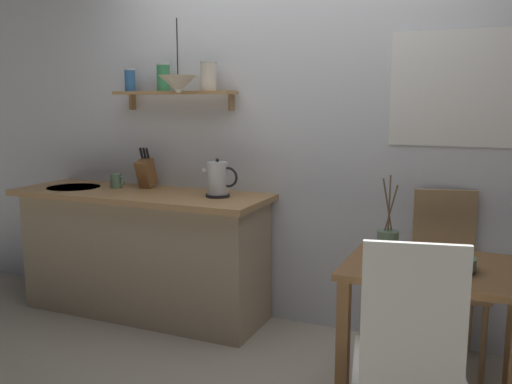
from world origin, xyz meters
The scene contains 13 objects.
ground_plane centered at (0.00, 0.00, 0.00)m, with size 14.00×14.00×0.00m, color #BCB29E.
back_wall centered at (0.20, 0.65, 1.35)m, with size 6.80×0.11×2.70m.
kitchen_counter centered at (-1.00, 0.32, 0.45)m, with size 1.83×0.63×0.88m.
wall_shelf centered at (-0.81, 0.49, 1.61)m, with size 0.91×0.20×0.32m.
dining_table centered at (1.01, -0.16, 0.60)m, with size 0.83×0.67×0.73m.
dining_chair_near centered at (0.99, -0.77, 0.55)m, with size 0.50×0.51×1.02m.
dining_chair_far centered at (1.01, 0.43, 0.54)m, with size 0.50×0.52×0.99m.
fruit_bowl centered at (1.08, -0.21, 0.78)m, with size 0.22×0.22×0.12m.
twig_vase centered at (0.79, -0.18, 0.81)m, with size 0.10×0.10×0.42m.
electric_kettle centered at (-0.41, 0.34, 1.00)m, with size 0.25×0.16×0.25m.
knife_block centered at (-1.05, 0.45, 1.00)m, with size 0.09×0.16×0.29m.
coffee_mug_by_sink centered at (-1.25, 0.37, 0.94)m, with size 0.12×0.08×0.10m.
pendant_lamp centered at (-0.66, 0.28, 1.61)m, with size 0.24×0.24×0.47m.
Camera 1 is at (1.24, -2.82, 1.51)m, focal length 38.68 mm.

